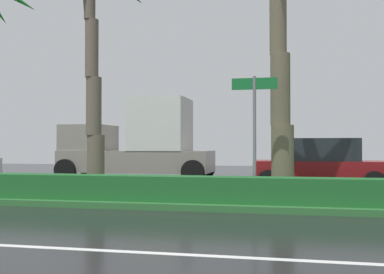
{
  "coord_description": "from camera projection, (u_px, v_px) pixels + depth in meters",
  "views": [
    {
      "loc": [
        2.28,
        -4.12,
        1.47
      ],
      "look_at": [
        -0.85,
        10.28,
        1.75
      ],
      "focal_mm": 43.53,
      "sensor_mm": 36.0,
      "label": 1
    }
  ],
  "objects": [
    {
      "name": "ground_plane",
      "position": [
        212.0,
        199.0,
        13.28
      ],
      "size": [
        90.0,
        42.0,
        0.1
      ],
      "primitive_type": "cube",
      "color": "black"
    },
    {
      "name": "median_strip",
      "position": [
        205.0,
        198.0,
        12.3
      ],
      "size": [
        85.5,
        4.0,
        0.15
      ],
      "primitive_type": "cube",
      "color": "#2D6B33",
      "rests_on": "ground_plane"
    },
    {
      "name": "median_hedge",
      "position": [
        194.0,
        189.0,
        10.94
      ],
      "size": [
        76.5,
        0.7,
        0.6
      ],
      "color": "#1E6028",
      "rests_on": "median_strip"
    },
    {
      "name": "box_truck_lead",
      "position": [
        139.0,
        144.0,
        19.8
      ],
      "size": [
        6.4,
        2.64,
        3.46
      ],
      "rotation": [
        0.0,
        0.0,
        3.14
      ],
      "color": "gray",
      "rests_on": "ground_plane"
    },
    {
      "name": "street_name_sign",
      "position": [
        255.0,
        121.0,
        11.22
      ],
      "size": [
        1.1,
        0.08,
        3.0
      ],
      "color": "slate",
      "rests_on": "median_strip"
    },
    {
      "name": "car_in_traffic_second",
      "position": [
        320.0,
        165.0,
        15.77
      ],
      "size": [
        4.3,
        2.02,
        1.72
      ],
      "rotation": [
        0.0,
        0.0,
        3.14
      ],
      "color": "maroon",
      "rests_on": "ground_plane"
    },
    {
      "name": "near_lane_divider_stripe",
      "position": [
        125.0,
        251.0,
        6.44
      ],
      "size": [
        81.0,
        0.14,
        0.01
      ],
      "primitive_type": "cube",
      "color": "white",
      "rests_on": "ground_plane"
    }
  ]
}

